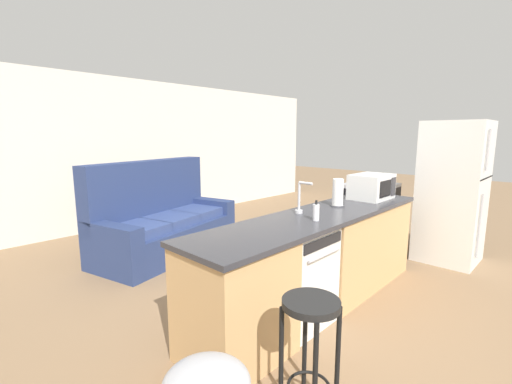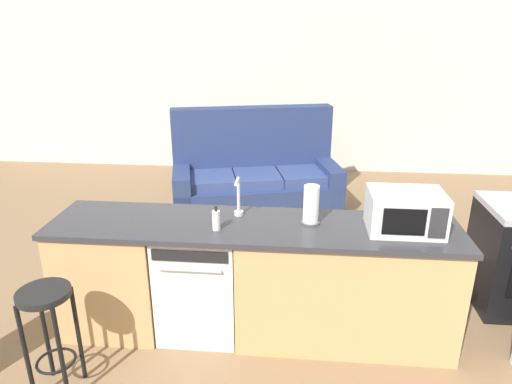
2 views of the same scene
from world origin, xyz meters
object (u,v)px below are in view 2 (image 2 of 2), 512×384
(microwave, at_px, (405,211))
(soap_bottle, at_px, (216,220))
(dishwasher, at_px, (201,280))
(bar_stool, at_px, (48,320))
(paper_towel_roll, at_px, (311,205))
(couch, at_px, (255,180))

(microwave, xyz_separation_m, soap_bottle, (-1.29, -0.11, -0.07))
(dishwasher, bearing_deg, bar_stool, -137.57)
(bar_stool, bearing_deg, microwave, 17.95)
(paper_towel_roll, height_order, soap_bottle, paper_towel_roll)
(microwave, bearing_deg, paper_towel_roll, 174.62)
(microwave, distance_m, paper_towel_roll, 0.64)
(bar_stool, bearing_deg, soap_bottle, 32.75)
(microwave, relative_size, paper_towel_roll, 1.77)
(paper_towel_roll, relative_size, couch, 0.13)
(dishwasher, distance_m, microwave, 1.57)
(microwave, relative_size, soap_bottle, 2.84)
(paper_towel_roll, height_order, bar_stool, paper_towel_roll)
(dishwasher, distance_m, paper_towel_roll, 1.02)
(microwave, xyz_separation_m, paper_towel_roll, (-0.64, 0.06, -0.00))
(microwave, xyz_separation_m, couch, (-1.27, 2.43, -0.65))
(bar_stool, bearing_deg, couch, 72.85)
(soap_bottle, relative_size, bar_stool, 0.24)
(microwave, distance_m, soap_bottle, 1.30)
(soap_bottle, bearing_deg, paper_towel_roll, 14.98)
(dishwasher, height_order, couch, couch)
(dishwasher, height_order, paper_towel_roll, paper_towel_roll)
(dishwasher, height_order, bar_stool, dishwasher)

